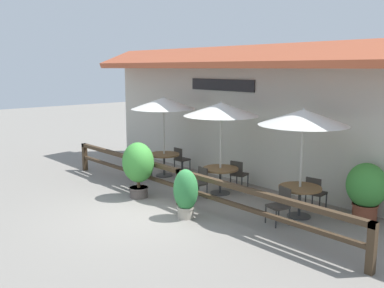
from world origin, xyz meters
name	(u,v)px	position (x,y,z in m)	size (l,w,h in m)	color
ground_plane	(147,214)	(0.00, 0.00, 0.00)	(60.00, 60.00, 0.00)	gray
building_facade	(257,114)	(0.00, 4.10, 2.17)	(14.28, 1.49, 4.23)	#BCB7A8
patio_railing	(180,179)	(0.00, 1.05, 0.70)	(10.40, 0.14, 0.95)	#3D2D1E
patio_umbrella_near	(163,103)	(-2.67, 2.63, 2.41)	(2.09, 2.09, 2.63)	#B7B2A8
dining_table_near	(164,158)	(-2.67, 2.63, 0.60)	(1.02, 1.02, 0.75)	brown
chair_near_streetside	(145,165)	(-2.66, 1.86, 0.47)	(0.47, 0.47, 0.85)	#332D28
chair_near_wallside	(181,158)	(-2.73, 3.40, 0.47)	(0.43, 0.43, 0.85)	#332D28
patio_umbrella_middle	(221,109)	(-0.01, 2.57, 2.41)	(2.09, 2.09, 2.63)	#B7B2A8
dining_table_middle	(220,173)	(-0.01, 2.57, 0.60)	(1.02, 1.02, 0.75)	brown
chair_middle_streetside	(199,181)	(-0.08, 1.82, 0.47)	(0.46, 0.46, 0.85)	#332D28
chair_middle_wallside	(238,173)	(0.00, 3.32, 0.47)	(0.51, 0.51, 0.85)	#332D28
patio_umbrella_far	(303,117)	(2.62, 2.60, 2.41)	(2.09, 2.09, 2.63)	#B7B2A8
dining_table_far	(300,193)	(2.62, 2.60, 0.60)	(1.02, 1.02, 0.75)	brown
chair_far_streetside	(280,204)	(2.59, 1.86, 0.47)	(0.51, 0.51, 0.85)	#332D28
chair_far_wallside	(315,192)	(2.58, 3.33, 0.47)	(0.46, 0.46, 0.85)	#332D28
potted_plant_entrance_palm	(186,192)	(0.85, 0.52, 0.63)	(0.63, 0.56, 1.19)	#B7AD99
potted_plant_tall_tropical	(138,165)	(-1.27, 0.63, 0.92)	(0.93, 0.84, 1.54)	#564C47
potted_plant_corner_fern	(366,189)	(3.78, 3.55, 0.76)	(0.94, 0.85, 1.37)	brown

